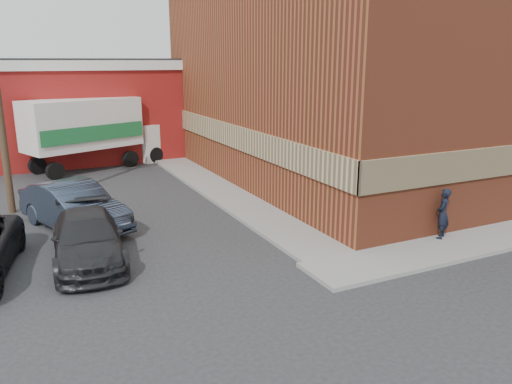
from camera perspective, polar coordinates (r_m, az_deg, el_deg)
name	(u,v)px	position (r m, az deg, el deg)	size (l,w,h in m)	color
ground	(312,264)	(14.18, 6.38, -8.12)	(90.00, 90.00, 0.00)	#28282B
brick_building	(365,78)	(25.34, 12.37, 12.64)	(14.25, 18.25, 9.36)	brown
sidewalk_west	(215,188)	(22.09, -4.71, 0.51)	(1.80, 18.00, 0.12)	gray
warehouse	(34,109)	(31.13, -24.05, 8.61)	(16.30, 8.30, 5.60)	maroon
man	(443,214)	(16.49, 20.57, -2.32)	(0.58, 0.38, 1.59)	black
sedan	(74,206)	(17.71, -20.10, -1.55)	(1.67, 4.78, 1.57)	#293345
suv_b	(88,238)	(14.83, -18.69, -5.02)	(1.87, 4.61, 1.34)	#262629
box_truck	(95,128)	(27.23, -17.89, 6.93)	(7.65, 4.72, 3.64)	white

